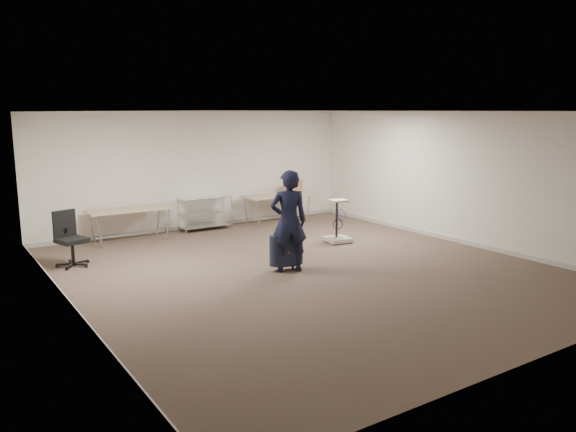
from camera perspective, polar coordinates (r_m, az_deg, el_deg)
ground at (r=10.13m, az=1.77°, el=-5.48°), size 9.00×9.00×0.00m
room_shell at (r=11.24m, az=-2.29°, el=-3.61°), size 8.00×9.00×9.00m
folding_table_left at (r=12.66m, az=-15.80°, el=0.50°), size 1.80×0.75×0.73m
folding_table_right at (r=14.24m, az=-1.09°, el=1.97°), size 1.80×0.75×0.73m
wire_shelf at (r=13.60m, az=-8.44°, el=0.44°), size 1.22×0.47×0.80m
person at (r=9.85m, az=0.06°, el=-0.53°), size 0.77×0.63×1.81m
suitcase at (r=10.01m, az=-0.18°, el=-3.47°), size 0.44×0.31×1.09m
office_chair at (r=11.06m, az=-21.15°, el=-3.18°), size 0.62×0.62×1.02m
equipment_cart at (r=12.25m, az=5.07°, el=-1.53°), size 0.58×0.58×0.94m
cardboard_box at (r=14.58m, az=0.47°, el=3.01°), size 0.50×0.44×0.32m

